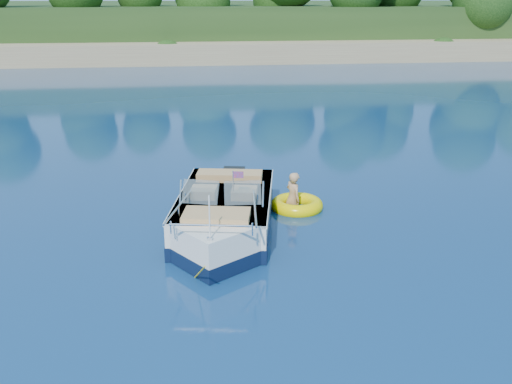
% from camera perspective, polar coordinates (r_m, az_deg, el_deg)
% --- Properties ---
extents(ground, '(160.00, 160.00, 0.00)m').
position_cam_1_polar(ground, '(9.84, -11.16, -11.24)').
color(ground, '#0A214A').
rests_on(ground, ground).
extents(shoreline, '(170.00, 59.00, 6.00)m').
position_cam_1_polar(shoreline, '(72.37, -8.08, 15.81)').
color(shoreline, '#917754').
rests_on(shoreline, ground).
extents(motorboat, '(2.62, 5.51, 1.85)m').
position_cam_1_polar(motorboat, '(12.29, -3.24, -2.66)').
color(motorboat, white).
rests_on(motorboat, ground).
extents(tow_tube, '(1.29, 1.29, 0.34)m').
position_cam_1_polar(tow_tube, '(13.86, 4.11, -1.31)').
color(tow_tube, '#FFDF00').
rests_on(tow_tube, ground).
extents(boy, '(0.60, 0.80, 1.43)m').
position_cam_1_polar(boy, '(13.86, 3.61, -1.69)').
color(boy, tan).
rests_on(boy, ground).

